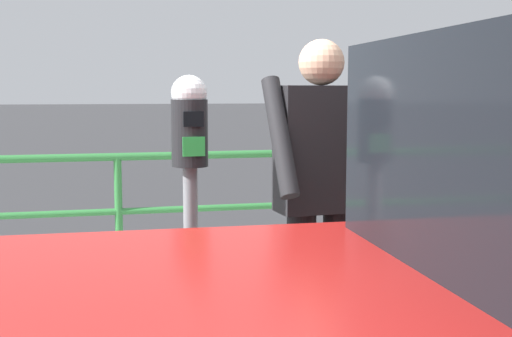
# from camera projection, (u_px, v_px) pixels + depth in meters

# --- Properties ---
(parking_meter) EXTENTS (0.17, 0.19, 1.53)m
(parking_meter) POSITION_uv_depth(u_px,v_px,m) (190.00, 163.00, 3.13)
(parking_meter) COLOR slate
(parking_meter) RESTS_ON sidewalk_curb
(pedestrian_at_meter) EXTENTS (0.62, 0.47, 1.71)m
(pedestrian_at_meter) POSITION_uv_depth(u_px,v_px,m) (320.00, 186.00, 3.34)
(pedestrian_at_meter) COLOR black
(pedestrian_at_meter) RESTS_ON sidewalk_curb
(background_railing) EXTENTS (24.06, 0.06, 0.98)m
(background_railing) POSITION_uv_depth(u_px,v_px,m) (118.00, 189.00, 5.10)
(background_railing) COLOR #2D7A38
(background_railing) RESTS_ON sidewalk_curb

